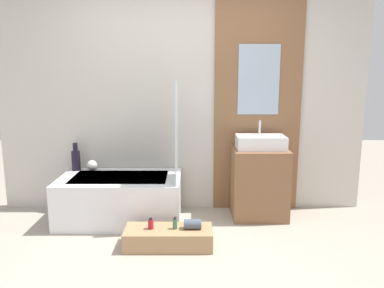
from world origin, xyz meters
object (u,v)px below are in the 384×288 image
bathtub (122,198)px  vase_round_light (94,165)px  wooden_step_bench (170,237)px  bottle_soap_secondary (177,224)px  sink (262,142)px  vase_tall_dark (78,159)px  bottle_soap_primary (152,224)px

bathtub → vase_round_light: (-0.36, 0.27, 0.30)m
wooden_step_bench → bottle_soap_secondary: (0.06, 0.00, 0.14)m
sink → vase_tall_dark: bearing=175.4°
wooden_step_bench → vase_round_light: bearing=135.6°
vase_tall_dark → bottle_soap_primary: vase_tall_dark is taller
vase_round_light → bottle_soap_primary: size_ratio=1.15×
bathtub → bottle_soap_primary: (0.40, -0.64, -0.02)m
bathtub → sink: 1.64m
wooden_step_bench → sink: size_ratio=1.55×
bathtub → vase_round_light: bearing=143.8°
wooden_step_bench → vase_tall_dark: bearing=140.4°
sink → bottle_soap_primary: size_ratio=4.99×
vase_tall_dark → vase_round_light: bearing=-3.8°
wooden_step_bench → vase_tall_dark: 1.53m
vase_tall_dark → bottle_soap_secondary: 1.53m
wooden_step_bench → bottle_soap_primary: 0.21m
vase_tall_dark → bottle_soap_secondary: vase_tall_dark is taller
vase_round_light → vase_tall_dark: bearing=176.2°
bottle_soap_secondary → sink: bearing=39.7°
bottle_soap_primary → wooden_step_bench: bearing=0.0°
bathtub → wooden_step_bench: bathtub is taller
bathtub → wooden_step_bench: bearing=-48.8°
wooden_step_bench → bottle_soap_primary: bearing=180.0°
bathtub → bottle_soap_secondary: 0.89m
sink → vase_tall_dark: sink is taller
bottle_soap_secondary → vase_round_light: bearing=137.4°
vase_round_light → bottle_soap_primary: (0.76, -0.90, -0.33)m
sink → vase_round_light: bearing=175.4°
vase_round_light → bottle_soap_primary: bearing=-49.9°
bathtub → bottle_soap_primary: bearing=-58.1°
bathtub → vase_tall_dark: vase_tall_dark is taller
bottle_soap_primary → bottle_soap_secondary: bottle_soap_secondary is taller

